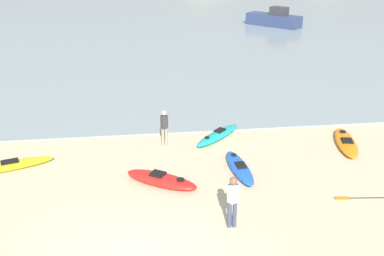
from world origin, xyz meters
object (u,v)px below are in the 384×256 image
kayak_on_sand_3 (239,168)px  moored_boat_2 (274,19)px  kayak_on_sand_0 (161,180)px  kayak_on_sand_1 (346,142)px  person_near_waterline (164,126)px  kayak_on_sand_4 (5,166)px  kayak_on_sand_2 (218,135)px  person_near_foreground (233,199)px  loose_paddle (377,198)px

kayak_on_sand_3 → moored_boat_2: 29.23m
kayak_on_sand_0 → kayak_on_sand_1: kayak_on_sand_0 is taller
person_near_waterline → kayak_on_sand_0: bearing=-96.0°
kayak_on_sand_0 → kayak_on_sand_3: 2.92m
kayak_on_sand_0 → kayak_on_sand_4: size_ratio=0.78×
kayak_on_sand_1 → kayak_on_sand_2: bearing=165.8°
kayak_on_sand_2 → kayak_on_sand_0: bearing=-126.5°
person_near_foreground → person_near_waterline: 6.01m
kayak_on_sand_3 → kayak_on_sand_4: bearing=172.1°
kayak_on_sand_3 → person_near_foreground: size_ratio=1.63×
kayak_on_sand_3 → person_near_waterline: bearing=135.1°
person_near_waterline → loose_paddle: (6.59, -4.85, -0.86)m
moored_boat_2 → person_near_foreground: bearing=-108.7°
kayak_on_sand_3 → loose_paddle: size_ratio=0.97×
kayak_on_sand_4 → person_near_foreground: (7.47, -4.44, 0.80)m
loose_paddle → kayak_on_sand_3: bearing=150.2°
kayak_on_sand_2 → kayak_on_sand_3: (0.27, -2.94, -0.00)m
moored_boat_2 → loose_paddle: bearing=-100.3°
kayak_on_sand_0 → kayak_on_sand_2: kayak_on_sand_0 is taller
kayak_on_sand_1 → kayak_on_sand_4: size_ratio=0.87×
kayak_on_sand_4 → loose_paddle: 12.97m
kayak_on_sand_1 → kayak_on_sand_2: (-5.07, 1.28, 0.03)m
kayak_on_sand_2 → moored_boat_2: 26.57m
kayak_on_sand_1 → person_near_foreground: (-5.76, -4.92, 0.82)m
kayak_on_sand_1 → kayak_on_sand_4: (-13.24, -0.49, 0.02)m
moored_boat_2 → kayak_on_sand_2: bearing=-111.6°
kayak_on_sand_4 → kayak_on_sand_2: bearing=12.2°
person_near_foreground → kayak_on_sand_3: bearing=73.6°
kayak_on_sand_0 → kayak_on_sand_4: kayak_on_sand_0 is taller
kayak_on_sand_2 → person_near_waterline: (-2.27, -0.41, 0.71)m
kayak_on_sand_3 → loose_paddle: bearing=-29.8°
kayak_on_sand_4 → person_near_foreground: person_near_foreground is taller
kayak_on_sand_1 → person_near_foreground: size_ratio=1.80×
kayak_on_sand_0 → kayak_on_sand_1: (7.66, 2.22, -0.05)m
person_near_foreground → person_near_waterline: bearing=105.2°
kayak_on_sand_2 → loose_paddle: bearing=-50.6°
person_near_waterline → person_near_foreground: bearing=-74.8°
kayak_on_sand_0 → moored_boat_2: 30.80m
kayak_on_sand_0 → moored_boat_2: size_ratio=0.55×
kayak_on_sand_0 → loose_paddle: size_ratio=0.96×
moored_boat_2 → kayak_on_sand_4: bearing=-124.1°
person_near_foreground → loose_paddle: bearing=10.7°
kayak_on_sand_0 → moored_boat_2: bearing=66.3°
person_near_foreground → moored_boat_2: (10.47, 30.91, -0.25)m
kayak_on_sand_0 → kayak_on_sand_2: size_ratio=1.13×
person_near_foreground → moored_boat_2: 32.64m
person_near_waterline → kayak_on_sand_3: bearing=-44.9°
kayak_on_sand_1 → kayak_on_sand_0: bearing=-163.9°
kayak_on_sand_1 → kayak_on_sand_4: kayak_on_sand_4 is taller
person_near_foreground → kayak_on_sand_1: bearing=40.5°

